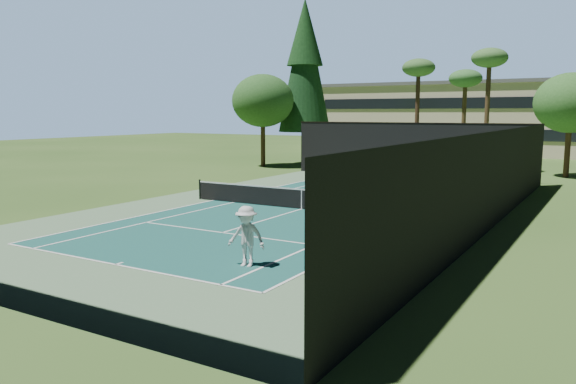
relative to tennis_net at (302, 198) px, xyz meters
name	(u,v)px	position (x,y,z in m)	size (l,w,h in m)	color
ground	(302,209)	(0.00, 0.00, -0.56)	(160.00, 160.00, 0.00)	#355720
apron_slab	(302,209)	(0.00, 0.00, -0.55)	(18.00, 32.00, 0.01)	#5D835C
court_surface	(302,209)	(0.00, 0.00, -0.55)	(10.97, 23.77, 0.01)	#1B5750
court_lines	(302,209)	(0.00, 0.00, -0.54)	(11.07, 23.87, 0.01)	white
tennis_net	(302,198)	(0.00, 0.00, 0.00)	(12.90, 0.10, 1.10)	black
fence	(302,169)	(0.00, 0.06, 1.45)	(18.04, 32.05, 4.03)	black
player	(247,236)	(3.61, -9.91, 0.39)	(1.22, 0.70, 1.89)	silver
tennis_ball_b	(257,195)	(-4.42, 2.66, -0.52)	(0.07, 0.07, 0.07)	#C1E233
tennis_ball_c	(349,198)	(0.49, 4.59, -0.53)	(0.06, 0.06, 0.06)	#D5E834
tennis_ball_d	(252,193)	(-5.30, 3.46, -0.53)	(0.06, 0.06, 0.06)	#BFDA31
park_bench	(387,170)	(-1.40, 15.35, -0.01)	(1.50, 0.45, 1.02)	beige
trash_bin	(392,171)	(-0.97, 15.30, -0.08)	(0.56, 0.56, 0.95)	black
pine_tree	(305,59)	(-12.00, 22.00, 9.00)	(4.80, 4.80, 15.00)	#442A1D
palm_a	(418,72)	(-2.00, 24.00, 7.63)	(2.80, 2.80, 9.32)	#412B1C
palm_b	(465,82)	(1.50, 26.00, 6.80)	(2.80, 2.80, 8.42)	#4F3A21
palm_c	(489,63)	(4.00, 23.00, 8.05)	(2.80, 2.80, 9.77)	#4E3721
decid_tree_a	(571,103)	(10.00, 22.00, 4.86)	(5.12, 5.12, 7.62)	#4F3322
decid_tree_c	(263,101)	(-14.00, 18.00, 5.21)	(5.44, 5.44, 8.09)	#4F3822
campus_building	(492,117)	(0.00, 45.98, 3.65)	(40.50, 12.50, 8.30)	beige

